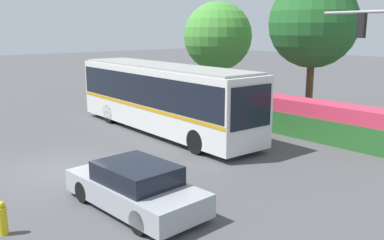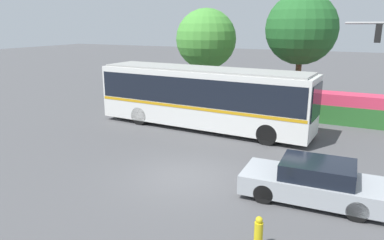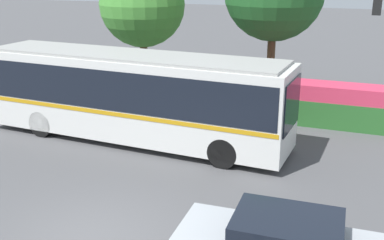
{
  "view_description": "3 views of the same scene",
  "coord_description": "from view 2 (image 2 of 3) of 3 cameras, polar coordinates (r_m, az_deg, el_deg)",
  "views": [
    {
      "loc": [
        13.77,
        -5.86,
        4.89
      ],
      "look_at": [
        2.19,
        4.34,
        1.55
      ],
      "focal_mm": 39.51,
      "sensor_mm": 36.0,
      "label": 1
    },
    {
      "loc": [
        5.76,
        -11.01,
        5.45
      ],
      "look_at": [
        -1.03,
        2.73,
        1.4
      ],
      "focal_mm": 34.09,
      "sensor_mm": 36.0,
      "label": 2
    },
    {
      "loc": [
        5.76,
        -8.34,
        6.16
      ],
      "look_at": [
        1.36,
        3.19,
        2.12
      ],
      "focal_mm": 43.84,
      "sensor_mm": 36.0,
      "label": 3
    }
  ],
  "objects": [
    {
      "name": "street_tree_centre",
      "position": [
        24.42,
        16.75,
        13.47
      ],
      "size": [
        4.47,
        4.47,
        7.4
      ],
      "color": "brown",
      "rests_on": "ground"
    },
    {
      "name": "sedan_foreground",
      "position": [
        12.28,
        18.53,
        -9.18
      ],
      "size": [
        4.48,
        2.03,
        1.31
      ],
      "rotation": [
        0.0,
        0.0,
        3.18
      ],
      "color": "#9EA3A8",
      "rests_on": "ground"
    },
    {
      "name": "street_tree_left",
      "position": [
        25.86,
        2.22,
        12.51
      ],
      "size": [
        4.16,
        4.16,
        6.53
      ],
      "color": "brown",
      "rests_on": "ground"
    },
    {
      "name": "flowering_hedge",
      "position": [
        22.25,
        21.59,
        1.76
      ],
      "size": [
        8.0,
        1.36,
        1.7
      ],
      "color": "#286028",
      "rests_on": "ground"
    },
    {
      "name": "fire_hydrant",
      "position": [
        9.64,
        10.36,
        -16.97
      ],
      "size": [
        0.22,
        0.22,
        0.86
      ],
      "color": "gold",
      "rests_on": "ground"
    },
    {
      "name": "ground_plane",
      "position": [
        13.57,
        -1.21,
        -8.9
      ],
      "size": [
        140.0,
        140.0,
        0.0
      ],
      "primitive_type": "plane",
      "color": "#4C4C4F"
    },
    {
      "name": "city_bus",
      "position": [
        19.34,
        1.69,
        4.03
      ],
      "size": [
        11.76,
        3.06,
        3.24
      ],
      "rotation": [
        0.0,
        0.0,
        -0.05
      ],
      "color": "silver",
      "rests_on": "ground"
    }
  ]
}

